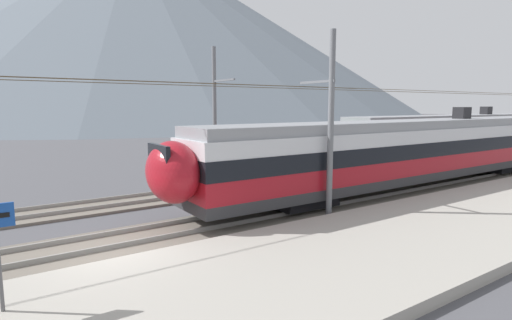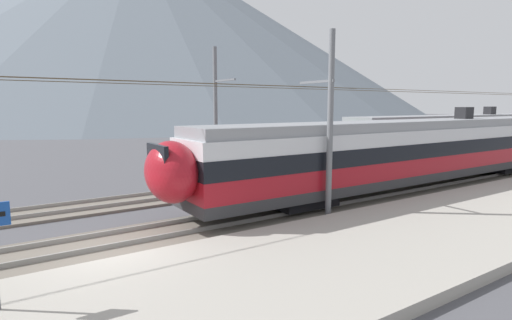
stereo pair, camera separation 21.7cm
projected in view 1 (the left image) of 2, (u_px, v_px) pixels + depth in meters
name	position (u px, v px, depth m)	size (l,w,h in m)	color
ground_plane	(115.00, 259.00, 12.29)	(400.00, 400.00, 0.00)	#4C4C51
platform_slab	(164.00, 308.00, 8.98)	(120.00, 6.47, 0.35)	#A39E93
track_near	(104.00, 245.00, 13.39)	(120.00, 3.00, 0.28)	#6B6359
track_far	(73.00, 210.00, 17.92)	(120.00, 3.00, 0.28)	#6B6359
train_near_platform	(412.00, 150.00, 22.22)	(29.45, 2.98, 4.27)	#2D2D30
train_far_track	(457.00, 134.00, 34.58)	(28.28, 2.91, 4.27)	#2D2D30
catenary_mast_mid	(329.00, 123.00, 16.29)	(45.26, 2.03, 7.59)	slate
catenary_mast_far_side	(216.00, 113.00, 23.59)	(45.26, 2.43, 8.01)	slate
mountain_central_peak	(136.00, 29.00, 152.88)	(210.15, 210.15, 66.87)	slate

